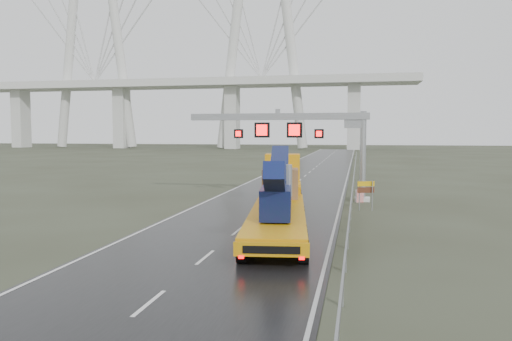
% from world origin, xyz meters
% --- Properties ---
extents(ground, '(400.00, 400.00, 0.00)m').
position_xyz_m(ground, '(0.00, 0.00, 0.00)').
color(ground, '#333525').
rests_on(ground, ground).
extents(road, '(11.00, 200.00, 0.02)m').
position_xyz_m(road, '(0.00, 40.00, 0.01)').
color(road, black).
rests_on(road, ground).
extents(guardrail, '(0.20, 140.00, 1.40)m').
position_xyz_m(guardrail, '(6.10, 30.00, 0.70)').
color(guardrail, gray).
rests_on(guardrail, ground).
extents(sign_gantry, '(14.90, 1.20, 7.42)m').
position_xyz_m(sign_gantry, '(2.10, 17.99, 5.61)').
color(sign_gantry, silver).
rests_on(sign_gantry, ground).
extents(cable_stayed_bridge, '(170.00, 14.00, 110.00)m').
position_xyz_m(cable_stayed_bridge, '(-55.00, 140.00, 50.01)').
color(cable_stayed_bridge, silver).
rests_on(cable_stayed_bridge, ground).
extents(heavy_haul_truck, '(5.30, 20.04, 4.66)m').
position_xyz_m(heavy_haul_truck, '(1.76, 7.97, 1.81)').
color(heavy_haul_truck, '#CB7B0B').
rests_on(heavy_haul_truck, ground).
extents(exit_sign_pair, '(1.18, 0.48, 2.12)m').
position_xyz_m(exit_sign_pair, '(7.10, 13.04, 1.48)').
color(exit_sign_pair, gray).
rests_on(exit_sign_pair, ground).
extents(striped_barrier, '(0.66, 0.50, 0.99)m').
position_xyz_m(striped_barrier, '(6.69, 17.31, 0.49)').
color(striped_barrier, red).
rests_on(striped_barrier, ground).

